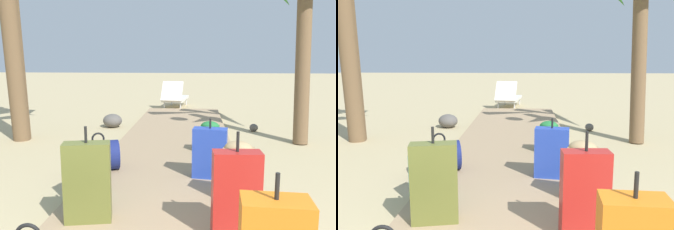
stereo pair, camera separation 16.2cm
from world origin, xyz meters
TOP-DOWN VIEW (x-y plane):
  - ground_plane at (0.00, 3.57)m, footprint 60.00×60.00m
  - boardwalk at (0.00, 4.46)m, footprint 1.91×8.93m
  - duffel_bag_navy at (-0.87, 3.37)m, footprint 0.60×0.53m
  - backpack_green at (0.57, 4.35)m, footprint 0.30×0.26m
  - suitcase_blue at (0.53, 3.21)m, footprint 0.42×0.25m
  - suitcase_red at (0.68, 1.80)m, footprint 0.39×0.20m
  - backpack_tan at (0.78, 2.55)m, footprint 0.34×0.29m
  - suitcase_olive at (-0.57, 1.98)m, footprint 0.43×0.25m
  - backpack_teal at (-0.80, 2.58)m, footprint 0.38×0.33m
  - lounge_chair at (-0.28, 9.62)m, footprint 0.78×1.57m
  - rock_left_far at (-1.45, 6.52)m, footprint 0.59×0.60m
  - rock_right_far at (1.55, 6.32)m, footprint 0.23×0.24m

SIDE VIEW (x-z plane):
  - ground_plane at x=0.00m, z-range 0.00..0.00m
  - boardwalk at x=0.00m, z-range 0.00..0.08m
  - rock_right_far at x=1.55m, z-range 0.00..0.15m
  - rock_left_far at x=-1.45m, z-range 0.00..0.29m
  - duffel_bag_navy at x=-0.87m, z-range 0.03..0.52m
  - lounge_chair at x=-0.28m, z-range -0.08..0.74m
  - backpack_green at x=0.57m, z-range 0.09..0.57m
  - backpack_teal at x=-0.80m, z-range 0.09..0.61m
  - suitcase_blue at x=0.53m, z-range 0.02..0.74m
  - backpack_tan at x=0.78m, z-range 0.09..0.70m
  - suitcase_red at x=0.68m, z-range 0.00..0.86m
  - suitcase_olive at x=-0.57m, z-range 0.01..0.86m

